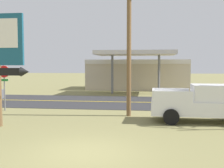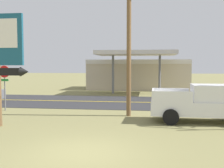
{
  "view_description": "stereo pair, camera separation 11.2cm",
  "coord_description": "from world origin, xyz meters",
  "px_view_note": "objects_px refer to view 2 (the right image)",
  "views": [
    {
      "loc": [
        2.2,
        -9.04,
        2.98
      ],
      "look_at": [
        0.0,
        8.0,
        1.8
      ],
      "focal_mm": 44.57,
      "sensor_mm": 36.0,
      "label": 1
    },
    {
      "loc": [
        2.31,
        -9.03,
        2.98
      ],
      "look_at": [
        0.0,
        8.0,
        1.8
      ],
      "focal_mm": 44.57,
      "sensor_mm": 36.0,
      "label": 2
    }
  ],
  "objects_px": {
    "gas_station": "(138,73)",
    "pickup_white_parked_on_lawn": "(203,104)",
    "utility_pole": "(129,37)",
    "stop_sign": "(4,80)"
  },
  "relations": [
    {
      "from": "utility_pole",
      "to": "pickup_white_parked_on_lawn",
      "type": "height_order",
      "value": "utility_pole"
    },
    {
      "from": "gas_station",
      "to": "pickup_white_parked_on_lawn",
      "type": "relative_size",
      "value": 2.29
    },
    {
      "from": "utility_pole",
      "to": "gas_station",
      "type": "height_order",
      "value": "utility_pole"
    },
    {
      "from": "utility_pole",
      "to": "pickup_white_parked_on_lawn",
      "type": "relative_size",
      "value": 1.65
    },
    {
      "from": "stop_sign",
      "to": "gas_station",
      "type": "relative_size",
      "value": 0.25
    },
    {
      "from": "stop_sign",
      "to": "utility_pole",
      "type": "bearing_deg",
      "value": -5.9
    },
    {
      "from": "gas_station",
      "to": "pickup_white_parked_on_lawn",
      "type": "xyz_separation_m",
      "value": [
        4.15,
        -19.48,
        -0.98
      ]
    },
    {
      "from": "pickup_white_parked_on_lawn",
      "to": "gas_station",
      "type": "bearing_deg",
      "value": 102.02
    },
    {
      "from": "utility_pole",
      "to": "pickup_white_parked_on_lawn",
      "type": "xyz_separation_m",
      "value": [
        3.96,
        -1.24,
        -3.62
      ]
    },
    {
      "from": "stop_sign",
      "to": "utility_pole",
      "type": "xyz_separation_m",
      "value": [
        8.16,
        -0.84,
        2.56
      ]
    }
  ]
}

